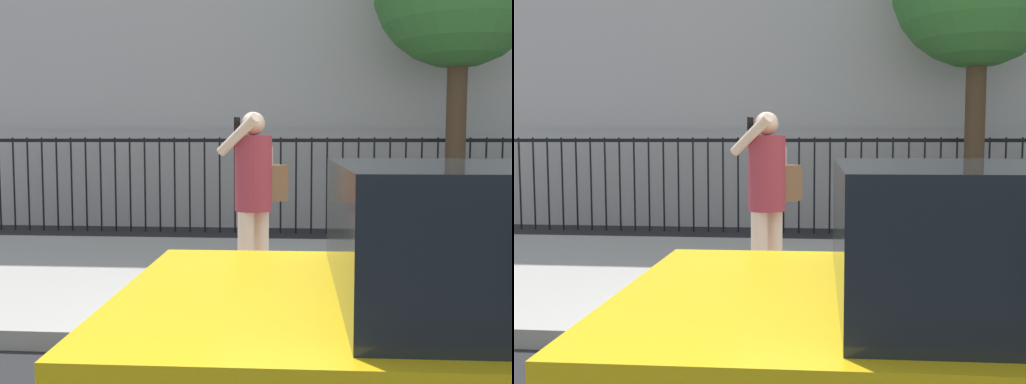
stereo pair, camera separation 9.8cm
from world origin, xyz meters
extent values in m
plane|color=black|center=(0.00, 0.00, 0.00)|extent=(60.00, 60.00, 0.00)
cube|color=#9E9B93|center=(0.00, 2.20, 0.07)|extent=(28.00, 4.40, 0.15)
cube|color=black|center=(0.00, 5.90, 1.55)|extent=(12.00, 0.04, 0.06)
cylinder|color=black|center=(-5.74, 5.90, 0.80)|extent=(0.03, 0.03, 1.60)
cylinder|color=black|center=(-5.49, 5.90, 0.80)|extent=(0.03, 0.03, 1.60)
cylinder|color=black|center=(-5.23, 5.90, 0.80)|extent=(0.03, 0.03, 1.60)
cylinder|color=black|center=(-4.98, 5.90, 0.80)|extent=(0.03, 0.03, 1.60)
cylinder|color=black|center=(-4.72, 5.90, 0.80)|extent=(0.03, 0.03, 1.60)
cylinder|color=black|center=(-4.47, 5.90, 0.80)|extent=(0.03, 0.03, 1.60)
cylinder|color=black|center=(-4.21, 5.90, 0.80)|extent=(0.03, 0.03, 1.60)
cylinder|color=black|center=(-3.96, 5.90, 0.80)|extent=(0.03, 0.03, 1.60)
cylinder|color=black|center=(-3.70, 5.90, 0.80)|extent=(0.03, 0.03, 1.60)
cylinder|color=black|center=(-3.45, 5.90, 0.80)|extent=(0.03, 0.03, 1.60)
cylinder|color=black|center=(-3.19, 5.90, 0.80)|extent=(0.03, 0.03, 1.60)
cylinder|color=black|center=(-2.94, 5.90, 0.80)|extent=(0.03, 0.03, 1.60)
cylinder|color=black|center=(-2.68, 5.90, 0.80)|extent=(0.03, 0.03, 1.60)
cylinder|color=black|center=(-2.43, 5.90, 0.80)|extent=(0.03, 0.03, 1.60)
cylinder|color=black|center=(-2.17, 5.90, 0.80)|extent=(0.03, 0.03, 1.60)
cylinder|color=black|center=(-1.91, 5.90, 0.80)|extent=(0.03, 0.03, 1.60)
cylinder|color=black|center=(-1.66, 5.90, 0.80)|extent=(0.03, 0.03, 1.60)
cylinder|color=black|center=(-1.40, 5.90, 0.80)|extent=(0.03, 0.03, 1.60)
cylinder|color=black|center=(-1.15, 5.90, 0.80)|extent=(0.03, 0.03, 1.60)
cylinder|color=black|center=(-0.89, 5.90, 0.80)|extent=(0.03, 0.03, 1.60)
cylinder|color=black|center=(-0.64, 5.90, 0.80)|extent=(0.03, 0.03, 1.60)
cylinder|color=black|center=(-0.38, 5.90, 0.80)|extent=(0.03, 0.03, 1.60)
cylinder|color=black|center=(-0.13, 5.90, 0.80)|extent=(0.03, 0.03, 1.60)
cylinder|color=black|center=(0.13, 5.90, 0.80)|extent=(0.03, 0.03, 1.60)
cylinder|color=black|center=(0.38, 5.90, 0.80)|extent=(0.03, 0.03, 1.60)
cylinder|color=black|center=(0.64, 5.90, 0.80)|extent=(0.03, 0.03, 1.60)
cylinder|color=black|center=(0.89, 5.90, 0.80)|extent=(0.03, 0.03, 1.60)
cylinder|color=black|center=(1.15, 5.90, 0.80)|extent=(0.03, 0.03, 1.60)
cylinder|color=black|center=(1.40, 5.90, 0.80)|extent=(0.03, 0.03, 1.60)
cylinder|color=black|center=(1.66, 5.90, 0.80)|extent=(0.03, 0.03, 1.60)
cylinder|color=black|center=(1.91, 5.90, 0.80)|extent=(0.03, 0.03, 1.60)
cylinder|color=black|center=(2.17, 5.90, 0.80)|extent=(0.03, 0.03, 1.60)
cylinder|color=black|center=(2.43, 5.90, 0.80)|extent=(0.03, 0.03, 1.60)
cylinder|color=black|center=(2.68, 5.90, 0.80)|extent=(0.03, 0.03, 1.60)
cylinder|color=black|center=(-0.53, -0.88, 0.32)|extent=(0.64, 0.23, 0.64)
cylinder|color=beige|center=(-1.03, 1.23, 0.53)|extent=(0.15, 0.15, 0.75)
cylinder|color=beige|center=(-0.90, 1.39, 0.53)|extent=(0.15, 0.15, 0.75)
cylinder|color=#992D38|center=(-0.97, 1.31, 1.25)|extent=(0.48, 0.48, 0.69)
sphere|color=beige|center=(-0.97, 1.31, 1.70)|extent=(0.21, 0.21, 0.21)
cylinder|color=beige|center=(-1.09, 1.16, 1.59)|extent=(0.43, 0.37, 0.37)
cylinder|color=beige|center=(-0.84, 1.47, 1.23)|extent=(0.09, 0.09, 0.52)
cube|color=black|center=(-1.11, 1.23, 1.68)|extent=(0.05, 0.06, 0.15)
cube|color=brown|center=(-0.80, 1.51, 1.14)|extent=(0.30, 0.32, 0.34)
cylinder|color=#4C3823|center=(1.77, 5.20, 1.60)|extent=(0.29, 0.29, 3.20)
camera|label=1|loc=(-0.51, -4.23, 1.54)|focal=42.87mm
camera|label=2|loc=(-0.41, -4.22, 1.54)|focal=42.87mm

